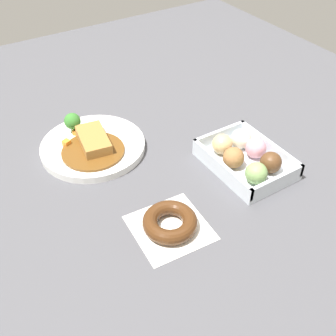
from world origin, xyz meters
The scene contains 4 objects.
ground_plane centered at (0.00, 0.00, 0.00)m, with size 1.60×1.60×0.00m, color #4C4C51.
curry_plate centered at (-0.08, -0.12, 0.02)m, with size 0.25×0.25×0.07m.
donut_box centered at (0.17, 0.15, 0.03)m, with size 0.21×0.15×0.06m.
chocolate_ring_donut centered at (0.23, -0.10, 0.02)m, with size 0.15×0.15×0.03m.
Camera 1 is at (0.69, -0.39, 0.61)m, focal length 43.89 mm.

